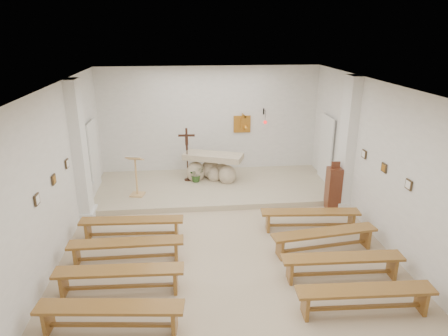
{
  "coord_description": "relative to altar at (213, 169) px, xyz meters",
  "views": [
    {
      "loc": [
        -0.84,
        -7.58,
        4.58
      ],
      "look_at": [
        0.11,
        1.6,
        1.34
      ],
      "focal_mm": 32.0,
      "sensor_mm": 36.0,
      "label": 1
    }
  ],
  "objects": [
    {
      "name": "station_frame_right_mid",
      "position": [
        3.46,
        -3.76,
        1.22
      ],
      "size": [
        0.03,
        0.2,
        0.2
      ],
      "primitive_type": "cube",
      "color": "#3E2E1B",
      "rests_on": "wall_right"
    },
    {
      "name": "crucifix_stand",
      "position": [
        -0.77,
        0.02,
        0.6
      ],
      "size": [
        0.5,
        0.22,
        1.64
      ],
      "rotation": [
        0.0,
        0.0,
        -0.05
      ],
      "color": "#341D10",
      "rests_on": "sanctuary_platform"
    },
    {
      "name": "potted_plant",
      "position": [
        -0.51,
        -0.12,
        -0.11
      ],
      "size": [
        0.55,
        0.52,
        0.49
      ],
      "primitive_type": "imported",
      "rotation": [
        0.0,
        0.0,
        0.39
      ],
      "color": "#2D5120",
      "rests_on": "sanctuary_platform"
    },
    {
      "name": "bench_left_third",
      "position": [
        -2.09,
        -5.22,
        -0.13
      ],
      "size": [
        2.34,
        0.46,
        0.49
      ],
      "rotation": [
        0.0,
        0.0,
        -0.04
      ],
      "color": "brown",
      "rests_on": "ground"
    },
    {
      "name": "bench_left_second",
      "position": [
        -2.09,
        -4.22,
        -0.13
      ],
      "size": [
        2.33,
        0.38,
        0.49
      ],
      "rotation": [
        0.0,
        0.0,
        -0.0
      ],
      "color": "brown",
      "rests_on": "ground"
    },
    {
      "name": "lectern",
      "position": [
        -2.2,
        -1.03,
        0.24
      ],
      "size": [
        0.49,
        0.44,
        1.2
      ],
      "rotation": [
        0.0,
        0.0,
        -0.21
      ],
      "color": "tan",
      "rests_on": "sanctuary_platform"
    },
    {
      "name": "station_frame_left_front",
      "position": [
        -3.48,
        -4.76,
        1.22
      ],
      "size": [
        0.03,
        0.2,
        0.2
      ],
      "primitive_type": "cube",
      "color": "#3E2E1B",
      "rests_on": "wall_left"
    },
    {
      "name": "bench_right_front",
      "position": [
        2.08,
        -3.22,
        -0.13
      ],
      "size": [
        2.35,
        0.56,
        0.49
      ],
      "rotation": [
        0.0,
        0.0,
        -0.08
      ],
      "color": "brown",
      "rests_on": "ground"
    },
    {
      "name": "radiator_right",
      "position": [
        3.42,
        -1.26,
        -0.23
      ],
      "size": [
        0.1,
        0.85,
        0.52
      ],
      "primitive_type": "cube",
      "color": "silver",
      "rests_on": "ground"
    },
    {
      "name": "radiator_left",
      "position": [
        -3.44,
        -1.26,
        -0.23
      ],
      "size": [
        0.1,
        0.85,
        0.52
      ],
      "primitive_type": "cube",
      "color": "silver",
      "rests_on": "ground"
    },
    {
      "name": "gold_wall_relief",
      "position": [
        1.04,
        1.0,
        1.15
      ],
      "size": [
        0.55,
        0.04,
        0.55
      ],
      "primitive_type": "cube",
      "color": "gold",
      "rests_on": "wall_back"
    },
    {
      "name": "ground",
      "position": [
        -0.01,
        -3.96,
        -0.5
      ],
      "size": [
        7.0,
        10.0,
        0.0
      ],
      "primitive_type": "cube",
      "color": "#C7B190",
      "rests_on": "ground"
    },
    {
      "name": "station_frame_left_mid",
      "position": [
        -3.48,
        -3.76,
        1.22
      ],
      "size": [
        0.03,
        0.2,
        0.2
      ],
      "primitive_type": "cube",
      "color": "#3E2E1B",
      "rests_on": "wall_left"
    },
    {
      "name": "bench_left_fourth",
      "position": [
        -2.09,
        -6.23,
        -0.13
      ],
      "size": [
        2.35,
        0.62,
        0.49
      ],
      "rotation": [
        0.0,
        0.0,
        -0.11
      ],
      "color": "brown",
      "rests_on": "ground"
    },
    {
      "name": "ceiling",
      "position": [
        -0.01,
        -3.96,
        2.99
      ],
      "size": [
        7.0,
        10.0,
        0.02
      ],
      "primitive_type": "cube",
      "color": "silver",
      "rests_on": "wall_back"
    },
    {
      "name": "station_frame_right_front",
      "position": [
        3.46,
        -4.76,
        1.22
      ],
      "size": [
        0.03,
        0.2,
        0.2
      ],
      "primitive_type": "cube",
      "color": "#3E2E1B",
      "rests_on": "wall_right"
    },
    {
      "name": "bench_right_second",
      "position": [
        2.08,
        -4.22,
        -0.13
      ],
      "size": [
        2.36,
        0.67,
        0.49
      ],
      "rotation": [
        0.0,
        0.0,
        0.13
      ],
      "color": "brown",
      "rests_on": "ground"
    },
    {
      "name": "bench_right_fourth",
      "position": [
        2.08,
        -6.23,
        -0.13
      ],
      "size": [
        2.34,
        0.47,
        0.49
      ],
      "rotation": [
        0.0,
        0.0,
        -0.04
      ],
      "color": "brown",
      "rests_on": "ground"
    },
    {
      "name": "sanctuary_platform",
      "position": [
        -0.01,
        -0.46,
        -0.43
      ],
      "size": [
        6.98,
        3.0,
        0.15
      ],
      "primitive_type": "cube",
      "color": "#BBAD90",
      "rests_on": "ground"
    },
    {
      "name": "sanctuary_lamp",
      "position": [
        1.74,
        0.75,
        1.31
      ],
      "size": [
        0.11,
        0.36,
        0.44
      ],
      "color": "black",
      "rests_on": "wall_back"
    },
    {
      "name": "bench_right_third",
      "position": [
        2.08,
        -5.22,
        -0.13
      ],
      "size": [
        2.34,
        0.45,
        0.49
      ],
      "rotation": [
        0.0,
        0.0,
        -0.04
      ],
      "color": "brown",
      "rests_on": "ground"
    },
    {
      "name": "pilaster_right",
      "position": [
        3.36,
        -1.96,
        1.25
      ],
      "size": [
        0.26,
        0.55,
        3.5
      ],
      "primitive_type": "cube",
      "color": "white",
      "rests_on": "ground"
    },
    {
      "name": "wall_left",
      "position": [
        -3.5,
        -3.96,
        1.25
      ],
      "size": [
        0.02,
        10.0,
        3.5
      ],
      "primitive_type": "cube",
      "color": "white",
      "rests_on": "ground"
    },
    {
      "name": "altar",
      "position": [
        0.0,
        0.0,
        0.0
      ],
      "size": [
        1.91,
        1.28,
        0.92
      ],
      "rotation": [
        0.0,
        0.0,
        -0.37
      ],
      "color": "beige",
      "rests_on": "sanctuary_platform"
    },
    {
      "name": "donation_pedestal",
      "position": [
        3.06,
        -2.09,
        0.08
      ],
      "size": [
        0.36,
        0.36,
        1.32
      ],
      "rotation": [
        0.0,
        0.0,
        -0.02
      ],
      "color": "brown",
      "rests_on": "ground"
    },
    {
      "name": "bench_left_front",
      "position": [
        -2.09,
        -3.22,
        -0.13
      ],
      "size": [
        2.34,
        0.49,
        0.49
      ],
      "rotation": [
        0.0,
        0.0,
        -0.05
      ],
      "color": "brown",
      "rests_on": "ground"
    },
    {
      "name": "station_frame_right_rear",
      "position": [
        3.46,
        -2.76,
        1.22
      ],
      "size": [
        0.03,
        0.2,
        0.2
      ],
      "primitive_type": "cube",
      "color": "#3E2E1B",
      "rests_on": "wall_right"
    },
    {
      "name": "wall_back",
      "position": [
        -0.01,
        1.03,
        1.25
      ],
      "size": [
        7.0,
        0.02,
        3.5
      ],
      "primitive_type": "cube",
      "color": "white",
      "rests_on": "ground"
    },
    {
      "name": "wall_right",
      "position": [
        3.48,
        -3.96,
        1.25
      ],
      "size": [
        0.02,
        10.0,
        3.5
      ],
      "primitive_type": "cube",
      "color": "white",
      "rests_on": "ground"
    },
    {
      "name": "station_frame_left_rear",
      "position": [
        -3.48,
        -2.76,
        1.22
      ],
      "size": [
        0.03,
        0.2,
        0.2
      ],
      "primitive_type": "cube",
      "color": "#3E2E1B",
      "rests_on": "wall_left"
    },
    {
      "name": "pilaster_left",
      "position": [
        -3.38,
        -1.96,
        1.25
      ],
      "size": [
        0.26,
        0.55,
        3.5
      ],
      "primitive_type": "cube",
      "color": "white",
      "rests_on": "ground"
    }
  ]
}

